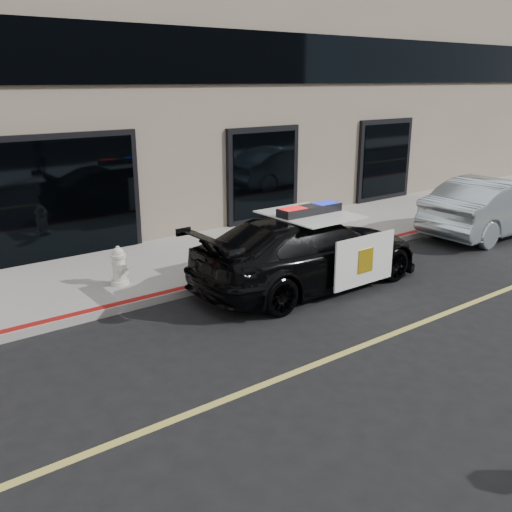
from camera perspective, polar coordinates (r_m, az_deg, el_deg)
ground at (r=8.43m, az=5.60°, el=-10.90°), size 120.00×120.00×0.00m
sidewalk_n at (r=12.44m, az=-10.95°, el=-1.28°), size 60.00×3.50×0.15m
police_car at (r=11.29m, az=5.29°, el=0.57°), size 2.28×5.01×1.64m
silver_sedan at (r=16.34m, az=22.86°, el=4.61°), size 1.67×4.66×1.53m
fire_hydrant at (r=11.29m, az=-13.52°, el=-1.05°), size 0.35×0.48×0.77m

